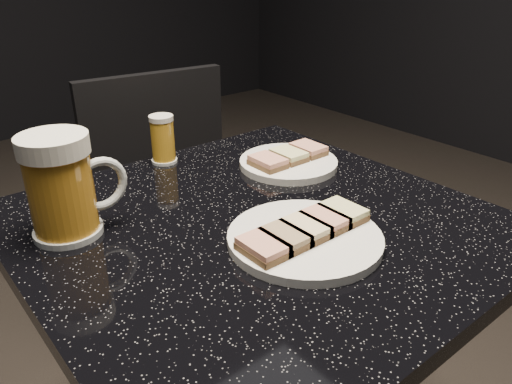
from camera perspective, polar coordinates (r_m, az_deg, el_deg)
plate_large at (r=0.74m, az=5.59°, el=-5.30°), size 0.23×0.23×0.01m
plate_small at (r=1.00m, az=3.72°, el=3.34°), size 0.20×0.20×0.01m
table at (r=0.94m, az=-0.00°, el=-16.26°), size 0.70×0.70×0.75m
beer_mug at (r=0.78m, az=-21.19°, el=0.65°), size 0.15×0.10×0.16m
beer_tumbler at (r=1.03m, az=-10.61°, el=5.93°), size 0.05×0.05×0.10m
chair at (r=1.34m, az=-8.90°, el=-3.07°), size 0.43×0.43×0.86m
canapes_on_plate_large at (r=0.73m, az=5.65°, el=-4.20°), size 0.21×0.07×0.02m
canapes_on_plate_small at (r=1.00m, az=3.75°, el=4.21°), size 0.16×0.07×0.02m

